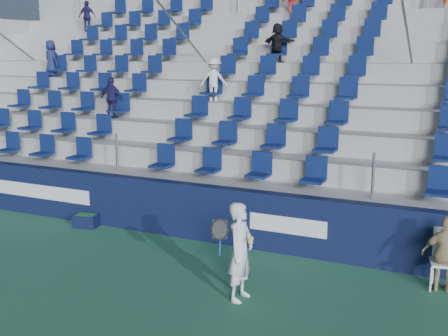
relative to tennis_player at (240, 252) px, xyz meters
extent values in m
plane|color=#2E6C4B|center=(-1.48, -0.73, -0.82)|extent=(70.00, 70.00, 0.00)
cube|color=#10173B|center=(-1.48, 2.42, -0.22)|extent=(24.00, 0.30, 1.20)
cube|color=white|center=(-6.48, 2.26, -0.20)|extent=(3.20, 0.02, 0.34)
cube|color=white|center=(0.02, 2.26, -0.20)|extent=(1.60, 0.02, 0.34)
cube|color=#A9A9A3|center=(-1.48, 3.00, -0.22)|extent=(24.00, 0.85, 1.20)
cube|color=#A9A9A3|center=(-1.48, 3.85, 0.03)|extent=(24.00, 0.85, 1.70)
cube|color=#A9A9A3|center=(-1.48, 4.70, 0.28)|extent=(24.00, 0.85, 2.20)
cube|color=#A9A9A3|center=(-1.48, 5.55, 0.53)|extent=(24.00, 0.85, 2.70)
cube|color=#A9A9A3|center=(-1.48, 6.40, 0.78)|extent=(24.00, 0.85, 3.20)
cube|color=#A9A9A3|center=(-1.48, 7.25, 1.03)|extent=(24.00, 0.85, 3.70)
cube|color=#A9A9A3|center=(-1.48, 8.10, 1.28)|extent=(24.00, 0.85, 4.20)
cube|color=#A9A9A3|center=(-1.48, 8.95, 1.53)|extent=(24.00, 0.85, 4.70)
cube|color=#A9A9A3|center=(-1.48, 9.80, 1.78)|extent=(24.00, 0.85, 5.20)
cube|color=#A9A9A3|center=(-1.48, 10.47, 2.28)|extent=(24.00, 0.50, 6.20)
cube|color=#0C1B4C|center=(-1.48, 3.00, 0.73)|extent=(16.05, 0.50, 0.70)
cube|color=#0C1B4C|center=(-1.48, 3.85, 1.23)|extent=(16.05, 0.50, 0.70)
cube|color=#0C1B4C|center=(-1.48, 4.70, 1.73)|extent=(16.05, 0.50, 0.70)
cube|color=#0C1B4C|center=(-1.48, 5.55, 2.23)|extent=(16.05, 0.50, 0.70)
cube|color=#0C1B4C|center=(-1.48, 6.40, 2.73)|extent=(16.05, 0.50, 0.70)
cube|color=#0C1B4C|center=(-1.48, 7.25, 3.23)|extent=(16.05, 0.50, 0.70)
cube|color=#0C1B4C|center=(-1.48, 8.10, 3.73)|extent=(16.05, 0.50, 0.70)
cube|color=#0C1B4C|center=(-1.48, 8.95, 4.23)|extent=(16.05, 0.50, 0.70)
cube|color=#0C1B4C|center=(-1.48, 9.80, 4.73)|extent=(16.05, 0.50, 0.70)
cylinder|color=gray|center=(-4.48, 6.40, 3.53)|extent=(0.06, 7.68, 4.55)
cylinder|color=gray|center=(1.52, 6.40, 3.53)|extent=(0.06, 7.68, 4.55)
cylinder|color=gray|center=(-11.28, 6.40, 3.53)|extent=(0.06, 7.68, 4.55)
imported|color=#19204B|center=(-9.50, 6.35, 2.97)|extent=(0.66, 0.52, 1.17)
imported|color=silver|center=(-3.21, 5.50, 2.45)|extent=(0.82, 0.59, 1.14)
imported|color=#1D194C|center=(-5.89, 4.65, 1.95)|extent=(0.68, 0.33, 1.13)
imported|color=black|center=(-2.06, 7.20, 3.42)|extent=(1.05, 0.58, 1.08)
imported|color=#201A4F|center=(-10.00, 8.90, 4.44)|extent=(0.69, 0.37, 1.11)
imported|color=silver|center=(0.00, 0.00, 0.00)|extent=(0.42, 0.61, 1.63)
cylinder|color=navy|center=(-0.25, -0.25, 0.11)|extent=(0.03, 0.03, 0.28)
torus|color=black|center=(-0.25, -0.25, 0.41)|extent=(0.30, 0.17, 0.28)
plane|color=#262626|center=(-0.25, -0.25, 0.41)|extent=(0.30, 0.16, 0.29)
sphere|color=yellow|center=(0.25, -0.20, 0.27)|extent=(0.07, 0.07, 0.07)
sphere|color=yellow|center=(0.25, -0.14, 0.30)|extent=(0.07, 0.07, 0.07)
cube|color=white|center=(2.98, 1.82, -0.34)|extent=(0.54, 0.54, 0.04)
cube|color=white|center=(2.98, 2.04, -0.06)|extent=(0.46, 0.13, 0.57)
cylinder|color=white|center=(2.79, 1.64, -0.59)|extent=(0.03, 0.03, 0.46)
cylinder|color=white|center=(2.79, 2.01, -0.59)|extent=(0.03, 0.03, 0.46)
imported|color=tan|center=(2.98, 1.77, -0.17)|extent=(0.80, 0.43, 1.30)
cube|color=black|center=(-4.80, 2.02, -0.67)|extent=(0.59, 0.45, 0.29)
cube|color=#1E662D|center=(-4.80, 2.02, -0.60)|extent=(0.48, 0.33, 0.18)
camera|label=1|loc=(3.46, -7.88, 3.14)|focal=45.00mm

